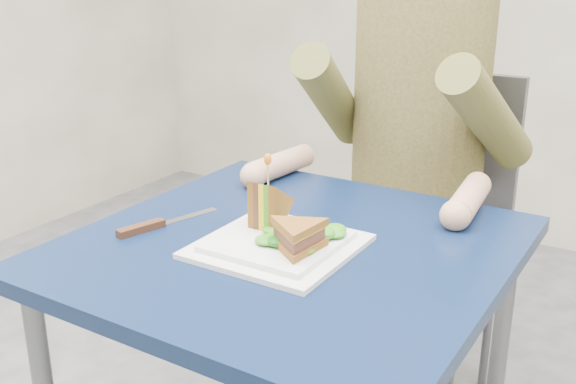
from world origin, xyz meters
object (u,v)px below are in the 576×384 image
Objects in this scene: sandwich_upright at (268,208)px; fork at (243,222)px; plate at (278,244)px; knife at (150,226)px; sandwich_flat at (297,237)px; table at (290,281)px; diner at (418,89)px; chair at (425,218)px.

fork is at bearing 163.25° from sandwich_upright.
knife is at bearing -169.28° from plate.
plate is 0.26m from knife.
knife is at bearing -175.68° from sandwich_flat.
knife is (-0.26, -0.09, 0.09)m from table.
sandwich_upright is 0.23m from knife.
sandwich_upright is at bearing -94.99° from diner.
table is 1.01× the size of diner.
fork is (-0.18, 0.09, -0.04)m from sandwich_flat.
diner is at bearing 85.01° from sandwich_upright.
table is at bearing 18.72° from knife.
plate is at bearing 155.56° from sandwich_flat.
fork is (-0.12, 0.07, -0.01)m from plate.
knife is (-0.13, -0.12, 0.00)m from fork.
chair is at bearing 93.96° from sandwich_flat.
sandwich_flat reaches higher than knife.
knife is (-0.26, -0.68, -0.18)m from diner.
sandwich_flat reaches higher than plate.
table is at bearing 129.87° from sandwich_flat.
knife is (-0.31, -0.02, -0.04)m from sandwich_flat.
fork is at bearing 152.59° from sandwich_flat.
knife is (-0.26, -0.79, 0.20)m from chair.
diner is 4.56× the size of sandwich_flat.
knife is at bearing -155.64° from sandwich_upright.
fork is at bearing -100.34° from chair.
knife reaches higher than table.
diner is at bearing 89.85° from plate.
table is at bearing -12.74° from fork.
chair reaches higher than sandwich_upright.
diner is at bearing 94.63° from sandwich_flat.
sandwich_upright is (-0.10, 0.07, 0.01)m from sandwich_flat.
diner is at bearing 69.27° from knife.
sandwich_flat is at bearing -24.44° from plate.
diner is 0.61m from fork.
diner is 2.87× the size of plate.
sandwich_upright is (-0.05, 0.01, 0.13)m from table.
table is 3.44× the size of knife.
knife is (-0.26, -0.05, -0.00)m from plate.
table is 4.59× the size of sandwich_flat.
knife is (-0.21, -0.09, -0.05)m from sandwich_upright.
sandwich_upright is (-0.05, 0.05, 0.05)m from plate.
chair is 0.77m from plate.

